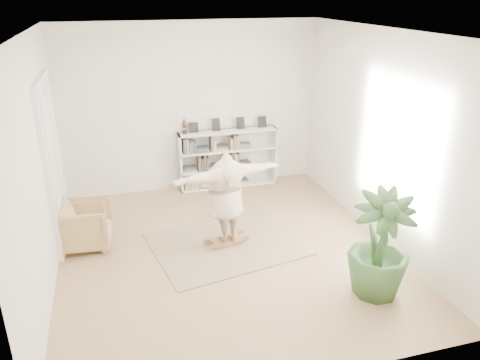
% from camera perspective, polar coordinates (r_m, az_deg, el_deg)
% --- Properties ---
extents(floor, '(6.00, 6.00, 0.00)m').
position_cam_1_polar(floor, '(8.09, -1.60, -8.69)').
color(floor, '#A18053').
rests_on(floor, ground).
extents(room_shell, '(6.00, 6.00, 6.00)m').
position_cam_1_polar(room_shell, '(9.84, -6.28, 18.35)').
color(room_shell, silver).
rests_on(room_shell, floor).
extents(doors, '(0.09, 1.78, 2.92)m').
position_cam_1_polar(doors, '(8.56, -21.80, 1.80)').
color(doors, white).
rests_on(doors, floor).
extents(bookshelf, '(2.20, 0.35, 1.64)m').
position_cam_1_polar(bookshelf, '(10.47, -1.49, 2.57)').
color(bookshelf, silver).
rests_on(bookshelf, floor).
extents(armchair, '(0.95, 0.93, 0.80)m').
position_cam_1_polar(armchair, '(8.51, -18.39, -5.20)').
color(armchair, tan).
rests_on(armchair, floor).
extents(rug, '(2.82, 2.42, 0.02)m').
position_cam_1_polar(rug, '(8.31, -1.66, -7.72)').
color(rug, tan).
rests_on(rug, floor).
extents(rocker_board, '(0.57, 0.41, 0.11)m').
position_cam_1_polar(rocker_board, '(8.28, -1.66, -7.36)').
color(rocker_board, '#9A5F3D').
rests_on(rocker_board, rug).
extents(person, '(2.06, 0.90, 1.62)m').
position_cam_1_polar(person, '(7.89, -1.73, -1.85)').
color(person, beige).
rests_on(person, rocker_board).
extents(houseplant, '(1.12, 1.12, 1.60)m').
position_cam_1_polar(houseplant, '(6.98, 16.71, -7.61)').
color(houseplant, '#35592C').
rests_on(houseplant, floor).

